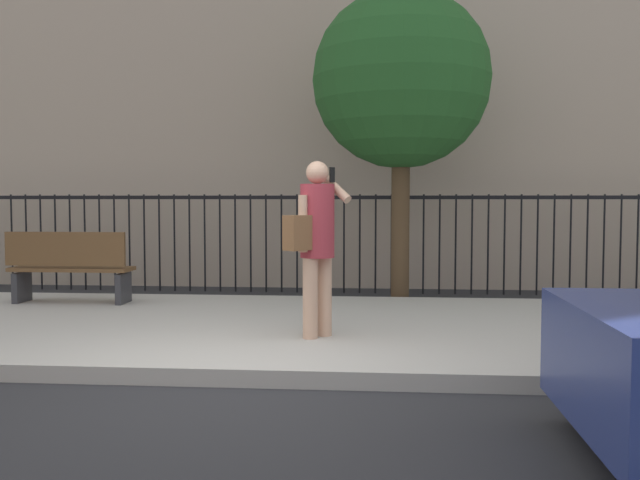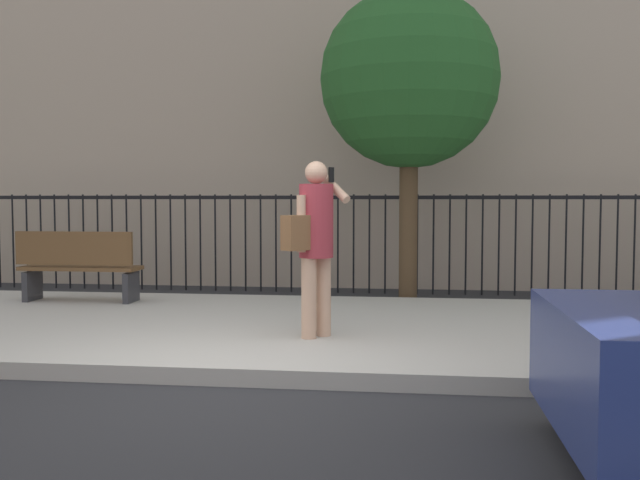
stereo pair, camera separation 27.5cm
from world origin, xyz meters
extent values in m
plane|color=#28282B|center=(0.00, 0.00, 0.00)|extent=(60.00, 60.00, 0.00)
cube|color=#B2ADA3|center=(0.00, 2.20, 0.07)|extent=(28.00, 4.40, 0.15)
cube|color=black|center=(0.00, 5.90, 1.55)|extent=(12.00, 0.04, 0.06)
cylinder|color=black|center=(-4.98, 5.90, 0.80)|extent=(0.03, 0.03, 1.60)
cylinder|color=black|center=(-4.72, 5.90, 0.80)|extent=(0.03, 0.03, 1.60)
cylinder|color=black|center=(-4.47, 5.90, 0.80)|extent=(0.03, 0.03, 1.60)
cylinder|color=black|center=(-4.21, 5.90, 0.80)|extent=(0.03, 0.03, 1.60)
cylinder|color=black|center=(-3.96, 5.90, 0.80)|extent=(0.03, 0.03, 1.60)
cylinder|color=black|center=(-3.70, 5.90, 0.80)|extent=(0.03, 0.03, 1.60)
cylinder|color=black|center=(-3.45, 5.90, 0.80)|extent=(0.03, 0.03, 1.60)
cylinder|color=black|center=(-3.19, 5.90, 0.80)|extent=(0.03, 0.03, 1.60)
cylinder|color=black|center=(-2.94, 5.90, 0.80)|extent=(0.03, 0.03, 1.60)
cylinder|color=black|center=(-2.68, 5.90, 0.80)|extent=(0.03, 0.03, 1.60)
cylinder|color=black|center=(-2.43, 5.90, 0.80)|extent=(0.03, 0.03, 1.60)
cylinder|color=black|center=(-2.17, 5.90, 0.80)|extent=(0.03, 0.03, 1.60)
cylinder|color=black|center=(-1.91, 5.90, 0.80)|extent=(0.03, 0.03, 1.60)
cylinder|color=black|center=(-1.66, 5.90, 0.80)|extent=(0.03, 0.03, 1.60)
cylinder|color=black|center=(-1.40, 5.90, 0.80)|extent=(0.03, 0.03, 1.60)
cylinder|color=black|center=(-1.15, 5.90, 0.80)|extent=(0.03, 0.03, 1.60)
cylinder|color=black|center=(-0.89, 5.90, 0.80)|extent=(0.03, 0.03, 1.60)
cylinder|color=black|center=(-0.64, 5.90, 0.80)|extent=(0.03, 0.03, 1.60)
cylinder|color=black|center=(-0.38, 5.90, 0.80)|extent=(0.03, 0.03, 1.60)
cylinder|color=black|center=(-0.13, 5.90, 0.80)|extent=(0.03, 0.03, 1.60)
cylinder|color=black|center=(0.13, 5.90, 0.80)|extent=(0.03, 0.03, 1.60)
cylinder|color=black|center=(0.38, 5.90, 0.80)|extent=(0.03, 0.03, 1.60)
cylinder|color=black|center=(0.64, 5.90, 0.80)|extent=(0.03, 0.03, 1.60)
cylinder|color=black|center=(0.89, 5.90, 0.80)|extent=(0.03, 0.03, 1.60)
cylinder|color=black|center=(1.15, 5.90, 0.80)|extent=(0.03, 0.03, 1.60)
cylinder|color=black|center=(1.40, 5.90, 0.80)|extent=(0.03, 0.03, 1.60)
cylinder|color=black|center=(1.66, 5.90, 0.80)|extent=(0.03, 0.03, 1.60)
cylinder|color=black|center=(1.91, 5.90, 0.80)|extent=(0.03, 0.03, 1.60)
cylinder|color=black|center=(2.17, 5.90, 0.80)|extent=(0.03, 0.03, 1.60)
cylinder|color=black|center=(2.43, 5.90, 0.80)|extent=(0.03, 0.03, 1.60)
cylinder|color=black|center=(2.68, 5.90, 0.80)|extent=(0.03, 0.03, 1.60)
cylinder|color=black|center=(2.94, 5.90, 0.80)|extent=(0.03, 0.03, 1.60)
cylinder|color=black|center=(3.19, 5.90, 0.80)|extent=(0.03, 0.03, 1.60)
cylinder|color=black|center=(3.45, 5.90, 0.80)|extent=(0.03, 0.03, 1.60)
cylinder|color=black|center=(3.70, 5.90, 0.80)|extent=(0.03, 0.03, 1.60)
cylinder|color=black|center=(3.96, 5.90, 0.80)|extent=(0.03, 0.03, 1.60)
cylinder|color=black|center=(4.21, 5.90, 0.80)|extent=(0.03, 0.03, 1.60)
cylinder|color=black|center=(4.47, 5.90, 0.80)|extent=(0.03, 0.03, 1.60)
cylinder|color=black|center=(4.72, 5.90, 0.80)|extent=(0.03, 0.03, 1.60)
cylinder|color=black|center=(4.98, 5.90, 0.80)|extent=(0.03, 0.03, 1.60)
cylinder|color=black|center=(5.23, 5.90, 0.80)|extent=(0.03, 0.03, 1.60)
cylinder|color=tan|center=(0.68, 1.50, 0.55)|extent=(0.15, 0.15, 0.80)
cylinder|color=tan|center=(0.55, 1.35, 0.55)|extent=(0.15, 0.15, 0.80)
cylinder|color=#992D38|center=(0.62, 1.42, 1.31)|extent=(0.48, 0.48, 0.73)
sphere|color=tan|center=(0.62, 1.42, 1.79)|extent=(0.23, 0.23, 0.23)
cylinder|color=tan|center=(0.74, 1.58, 1.68)|extent=(0.45, 0.39, 0.39)
cylinder|color=tan|center=(0.49, 1.27, 1.29)|extent=(0.09, 0.09, 0.56)
cube|color=black|center=(0.76, 1.50, 1.77)|extent=(0.05, 0.06, 0.15)
cube|color=brown|center=(0.45, 1.22, 1.20)|extent=(0.30, 0.32, 0.34)
cube|color=brown|center=(-2.85, 3.48, 0.60)|extent=(1.60, 0.45, 0.05)
cube|color=brown|center=(-2.85, 3.29, 0.88)|extent=(1.60, 0.06, 0.44)
cube|color=#333338|center=(-3.55, 3.48, 0.35)|extent=(0.08, 0.41, 0.40)
cube|color=#333338|center=(-2.15, 3.48, 0.35)|extent=(0.08, 0.41, 0.40)
cylinder|color=#4C3823|center=(1.52, 4.78, 1.27)|extent=(0.26, 0.26, 2.54)
sphere|color=#235623|center=(1.52, 4.78, 3.24)|extent=(2.56, 2.56, 2.56)
camera|label=1|loc=(1.26, -5.62, 1.54)|focal=40.09mm
camera|label=2|loc=(1.54, -5.59, 1.54)|focal=40.09mm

